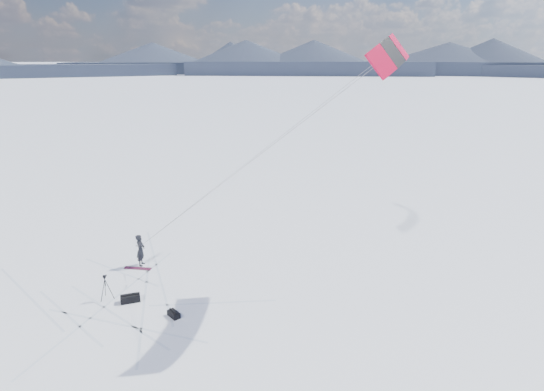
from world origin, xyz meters
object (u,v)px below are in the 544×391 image
(snowboard, at_px, (138,268))
(gear_bag_b, at_px, (174,314))
(tripod, at_px, (105,284))
(snowkiter, at_px, (142,265))
(gear_bag_a, at_px, (130,298))

(snowboard, xyz_separation_m, gear_bag_b, (4.56, -4.03, 0.12))
(tripod, bearing_deg, gear_bag_b, -23.97)
(snowkiter, height_order, gear_bag_a, snowkiter)
(snowboard, distance_m, gear_bag_a, 3.83)
(snowkiter, relative_size, snowboard, 1.18)
(snowkiter, xyz_separation_m, snowboard, (0.06, -0.52, 0.02))
(snowboard, relative_size, gear_bag_b, 2.07)
(snowkiter, bearing_deg, gear_bag_a, -170.01)
(snowboard, relative_size, tripod, 1.21)
(gear_bag_a, bearing_deg, tripod, 149.51)
(snowkiter, relative_size, gear_bag_b, 2.44)
(tripod, relative_size, gear_bag_b, 1.71)
(snowboard, height_order, tripod, tripod)
(tripod, xyz_separation_m, gear_bag_a, (1.33, 0.11, -0.68))
(snowboard, relative_size, gear_bag_a, 1.56)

